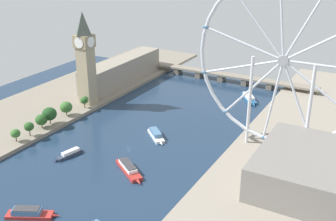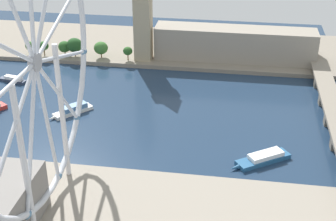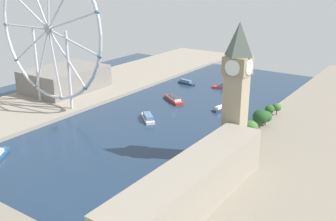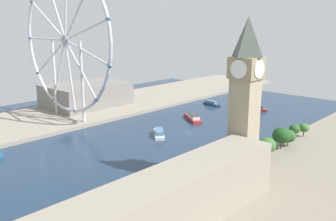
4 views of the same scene
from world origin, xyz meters
name	(u,v)px [view 1 (image 1 of 4)]	position (x,y,z in m)	size (l,w,h in m)	color
ground_plane	(129,147)	(0.00, 0.00, 0.00)	(394.70, 394.70, 0.00)	#1E334C
riverbank_left	(21,117)	(-112.35, 0.00, 1.50)	(90.00, 520.00, 3.00)	gray
riverbank_right	(278,186)	(112.35, 0.00, 1.50)	(90.00, 520.00, 3.00)	gray
clock_tower	(85,57)	(-79.51, 51.54, 46.69)	(15.32, 15.32, 84.15)	tan
parliament_block	(122,70)	(-89.29, 119.29, 15.13)	(22.00, 119.50, 24.27)	gray
tree_row_embankment	(54,113)	(-76.59, 3.16, 10.87)	(12.04, 93.20, 14.52)	#513823
ferris_wheel	(283,61)	(96.75, 45.63, 68.72)	(123.43, 3.20, 127.50)	silver
riverside_hall	(305,169)	(125.86, 7.38, 13.91)	(55.80, 75.12, 21.82)	gray
river_bridge	(222,75)	(0.00, 180.73, 6.45)	(206.70, 12.10, 8.80)	gray
tour_boat_0	(156,135)	(8.98, 24.95, 2.13)	(24.57, 22.89, 5.15)	white
tour_boat_2	(29,213)	(-1.55, -97.02, 2.28)	(29.23, 18.39, 5.58)	#B22D28
tour_boat_3	(129,169)	(19.86, -28.99, 2.19)	(32.03, 23.93, 5.34)	#B22D28
tour_boat_4	(69,154)	(-29.67, -32.06, 1.78)	(9.07, 24.22, 4.26)	#2D384C
tour_boat_5	(249,98)	(45.85, 139.28, 1.96)	(24.18, 31.61, 4.68)	#235684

